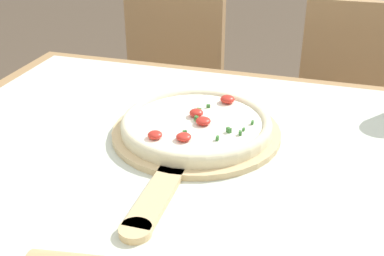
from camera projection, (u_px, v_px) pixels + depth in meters
The scene contains 6 objects.
dining_table at pixel (176, 218), 0.92m from camera, with size 1.12×1.00×0.77m.
towel_cloth at pixel (175, 165), 0.87m from camera, with size 1.04×0.92×0.00m.
pizza_peel at pixel (193, 137), 0.94m from camera, with size 0.34×0.51×0.01m.
pizza at pixel (196, 124), 0.95m from camera, with size 0.30×0.30×0.03m.
chair_left at pixel (165, 97), 1.77m from camera, with size 0.44×0.44×0.88m.
chair_right at pixel (352, 120), 1.60m from camera, with size 0.41×0.41×0.88m.
Camera 1 is at (0.24, -0.70, 1.23)m, focal length 45.00 mm.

